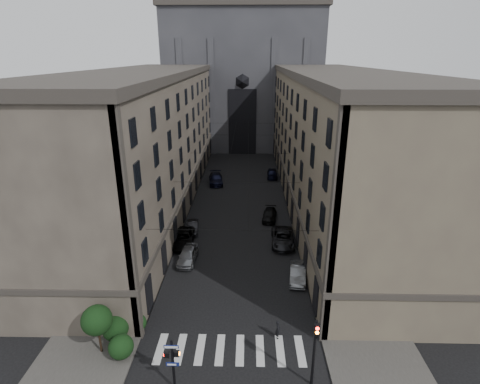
# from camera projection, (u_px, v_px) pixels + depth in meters

# --- Properties ---
(sidewalk_left) EXTENTS (7.00, 80.00, 0.15)m
(sidewalk_left) POSITION_uv_depth(u_px,v_px,m) (171.00, 198.00, 57.29)
(sidewalk_left) COLOR #383533
(sidewalk_left) RESTS_ON ground
(sidewalk_right) EXTENTS (7.00, 80.00, 0.15)m
(sidewalk_right) POSITION_uv_depth(u_px,v_px,m) (308.00, 199.00, 56.87)
(sidewalk_right) COLOR #383533
(sidewalk_right) RESTS_ON ground
(zebra_crossing) EXTENTS (11.00, 3.20, 0.01)m
(zebra_crossing) POSITION_uv_depth(u_px,v_px,m) (230.00, 350.00, 28.02)
(zebra_crossing) COLOR beige
(zebra_crossing) RESTS_ON ground
(building_left) EXTENTS (13.60, 60.60, 18.85)m
(building_left) POSITION_uv_depth(u_px,v_px,m) (147.00, 139.00, 54.14)
(building_left) COLOR #453D35
(building_left) RESTS_ON ground
(building_right) EXTENTS (13.60, 60.60, 18.85)m
(building_right) POSITION_uv_depth(u_px,v_px,m) (333.00, 139.00, 53.61)
(building_right) COLOR brown
(building_right) RESTS_ON ground
(gothic_tower) EXTENTS (35.00, 23.00, 58.00)m
(gothic_tower) POSITION_uv_depth(u_px,v_px,m) (243.00, 68.00, 87.51)
(gothic_tower) COLOR #2D2D33
(gothic_tower) RESTS_ON ground
(pedestrian_signal_left) EXTENTS (1.02, 0.38, 4.00)m
(pedestrian_signal_left) POSITION_uv_depth(u_px,v_px,m) (173.00, 361.00, 24.00)
(pedestrian_signal_left) COLOR black
(pedestrian_signal_left) RESTS_ON ground
(traffic_light_right) EXTENTS (0.34, 0.50, 5.20)m
(traffic_light_right) POSITION_uv_depth(u_px,v_px,m) (315.00, 346.00, 23.88)
(traffic_light_right) COLOR black
(traffic_light_right) RESTS_ON ground
(shrub_cluster) EXTENTS (3.90, 4.40, 3.90)m
(shrub_cluster) POSITION_uv_depth(u_px,v_px,m) (112.00, 328.00, 27.57)
(shrub_cluster) COLOR black
(shrub_cluster) RESTS_ON sidewalk_left
(tram_wires) EXTENTS (14.00, 60.00, 0.43)m
(tram_wires) POSITION_uv_depth(u_px,v_px,m) (239.00, 154.00, 54.25)
(tram_wires) COLOR black
(tram_wires) RESTS_ON ground
(car_left_near) EXTENTS (2.09, 4.61, 1.53)m
(car_left_near) POSITION_uv_depth(u_px,v_px,m) (188.00, 255.00, 39.69)
(car_left_near) COLOR slate
(car_left_near) RESTS_ON ground
(car_left_midnear) EXTENTS (1.71, 3.96, 1.27)m
(car_left_midnear) POSITION_uv_depth(u_px,v_px,m) (193.00, 227.00, 46.51)
(car_left_midnear) COLOR black
(car_left_midnear) RESTS_ON ground
(car_left_midfar) EXTENTS (3.02, 5.70, 1.53)m
(car_left_midfar) POSITION_uv_depth(u_px,v_px,m) (183.00, 238.00, 43.36)
(car_left_midfar) COLOR black
(car_left_midfar) RESTS_ON ground
(car_left_far) EXTENTS (2.89, 5.77, 1.61)m
(car_left_far) POSITION_uv_depth(u_px,v_px,m) (216.00, 179.00, 63.89)
(car_left_far) COLOR black
(car_left_far) RESTS_ON ground
(car_right_near) EXTENTS (2.03, 4.44, 1.41)m
(car_right_near) POSITION_uv_depth(u_px,v_px,m) (298.00, 273.00, 36.55)
(car_right_near) COLOR slate
(car_right_near) RESTS_ON ground
(car_right_midnear) EXTENTS (2.83, 5.71, 1.56)m
(car_right_midnear) POSITION_uv_depth(u_px,v_px,m) (283.00, 238.00, 43.41)
(car_right_midnear) COLOR black
(car_right_midnear) RESTS_ON ground
(car_right_midfar) EXTENTS (2.32, 4.56, 1.27)m
(car_right_midfar) POSITION_uv_depth(u_px,v_px,m) (270.00, 215.00, 49.93)
(car_right_midfar) COLOR black
(car_right_midfar) RESTS_ON ground
(car_right_far) EXTENTS (1.97, 4.55, 1.53)m
(car_right_far) POSITION_uv_depth(u_px,v_px,m) (272.00, 174.00, 66.88)
(car_right_far) COLOR black
(car_right_far) RESTS_ON ground
(pedestrian) EXTENTS (0.41, 0.59, 1.56)m
(pedestrian) POSITION_uv_depth(u_px,v_px,m) (278.00, 329.00, 28.95)
(pedestrian) COLOR black
(pedestrian) RESTS_ON ground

